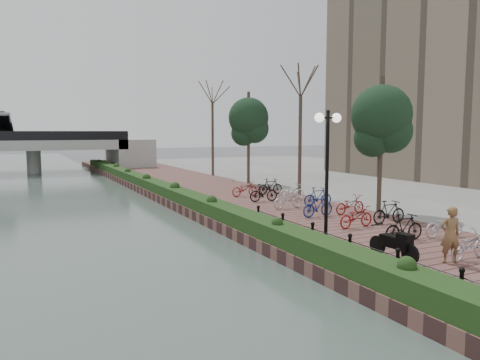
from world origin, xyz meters
TOP-DOWN VIEW (x-y plane):
  - ground at (0.00, 0.00)m, footprint 220.00×220.00m
  - promenade at (4.00, 17.50)m, footprint 8.00×75.00m
  - inland_pavement at (20.00, 17.50)m, footprint 24.00×75.00m
  - hedge at (0.60, 20.00)m, footprint 1.10×56.00m
  - chain_fence at (1.40, 2.00)m, footprint 0.10×14.10m
  - lamppost at (1.70, 4.65)m, footprint 1.02×0.32m
  - motorcycle at (2.55, 2.36)m, footprint 0.59×1.63m
  - pedestrian at (3.77, 1.34)m, footprint 0.73×0.60m
  - bicycle_parking at (5.49, 9.08)m, footprint 2.40×17.32m
  - street_trees at (8.00, 12.68)m, footprint 3.20×37.12m

SIDE VIEW (x-z plane):
  - ground at x=0.00m, z-range 0.00..0.00m
  - promenade at x=4.00m, z-range 0.00..0.50m
  - inland_pavement at x=20.00m, z-range 0.00..0.50m
  - hedge at x=0.60m, z-range 0.50..1.10m
  - chain_fence at x=1.40m, z-range 0.50..1.20m
  - bicycle_parking at x=5.49m, z-range 0.47..1.47m
  - motorcycle at x=2.55m, z-range 0.50..1.50m
  - pedestrian at x=3.77m, z-range 0.50..2.21m
  - street_trees at x=8.00m, z-range 0.29..7.09m
  - lamppost at x=1.70m, z-range 1.54..6.14m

